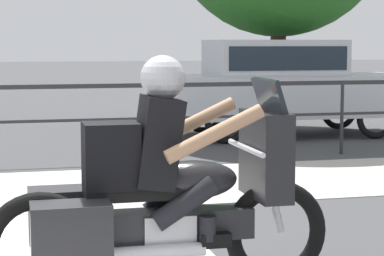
% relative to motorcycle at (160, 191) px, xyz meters
% --- Properties ---
extents(motorcycle, '(2.29, 0.76, 1.57)m').
position_rel_motorcycle_xyz_m(motorcycle, '(0.00, 0.00, 0.00)').
color(motorcycle, black).
rests_on(motorcycle, ground).
extents(parked_car, '(4.30, 1.63, 1.69)m').
position_rel_motorcycle_xyz_m(parked_car, '(3.72, 7.64, 0.27)').
color(parked_car, '#B7BCC4').
rests_on(parked_car, ground).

